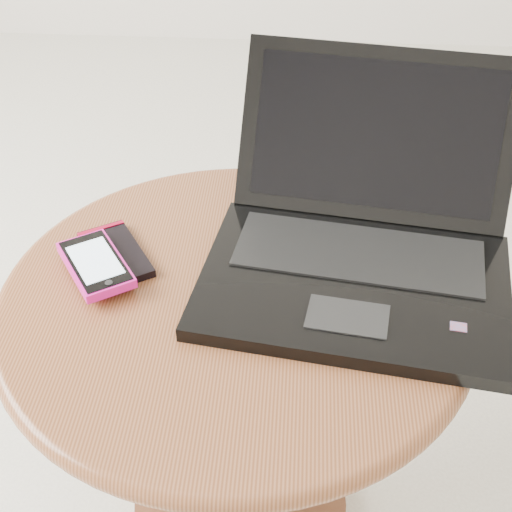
{
  "coord_description": "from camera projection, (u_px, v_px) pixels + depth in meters",
  "views": [
    {
      "loc": [
        -0.02,
        -0.57,
        1.05
      ],
      "look_at": [
        -0.07,
        0.09,
        0.52
      ],
      "focal_mm": 51.48,
      "sensor_mm": 36.0,
      "label": 1
    }
  ],
  "objects": [
    {
      "name": "laptop",
      "position": [
        360.0,
        239.0,
        0.9
      ],
      "size": [
        0.41,
        0.42,
        0.22
      ],
      "color": "black",
      "rests_on": "table"
    },
    {
      "name": "phone_pink",
      "position": [
        96.0,
        264.0,
        0.9
      ],
      "size": [
        0.12,
        0.13,
        0.01
      ],
      "color": "#ED189B",
      "rests_on": "phone_black"
    },
    {
      "name": "phone_black",
      "position": [
        115.0,
        254.0,
        0.93
      ],
      "size": [
        0.12,
        0.14,
        0.01
      ],
      "color": "black",
      "rests_on": "table"
    },
    {
      "name": "table",
      "position": [
        237.0,
        349.0,
        0.95
      ],
      "size": [
        0.58,
        0.58,
        0.46
      ],
      "color": "#542E1A",
      "rests_on": "ground"
    }
  ]
}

